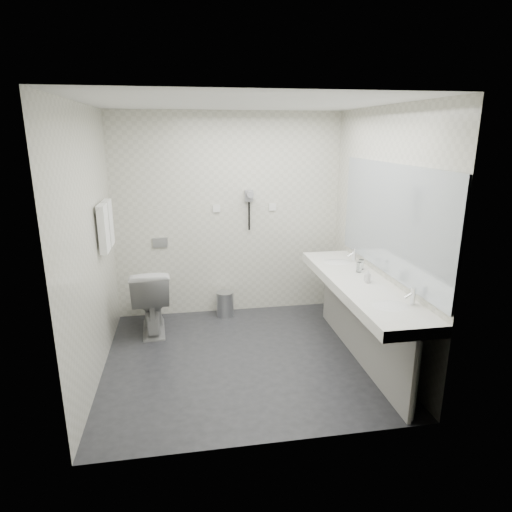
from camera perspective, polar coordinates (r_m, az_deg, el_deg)
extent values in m
plane|color=#242529|center=(4.62, -1.57, -13.22)|extent=(2.80, 2.80, 0.00)
plane|color=silver|center=(4.05, -1.85, 19.44)|extent=(2.80, 2.80, 0.00)
plane|color=beige|center=(5.42, -3.60, 5.24)|extent=(2.80, 0.00, 2.80)
plane|color=beige|center=(2.93, 1.82, -4.01)|extent=(2.80, 0.00, 2.80)
plane|color=beige|center=(4.21, -20.92, 1.11)|extent=(0.00, 2.60, 2.60)
plane|color=beige|center=(4.56, 16.02, 2.62)|extent=(0.00, 2.60, 2.60)
cube|color=silver|center=(4.40, 13.43, -3.79)|extent=(0.55, 2.20, 0.10)
cube|color=gray|center=(4.57, 13.38, -8.79)|extent=(0.03, 2.15, 0.75)
cylinder|color=silver|center=(3.76, 20.08, -15.07)|extent=(0.06, 0.06, 0.75)
cylinder|color=silver|center=(5.47, 9.51, -4.37)|extent=(0.06, 0.06, 0.75)
cube|color=#B2BCC6|center=(4.34, 17.15, 4.58)|extent=(0.02, 2.20, 1.05)
ellipsoid|color=white|center=(3.84, 17.19, -6.46)|extent=(0.40, 0.31, 0.05)
ellipsoid|color=white|center=(4.96, 10.59, -0.94)|extent=(0.40, 0.31, 0.05)
cylinder|color=silver|center=(3.90, 19.87, -4.96)|extent=(0.04, 0.04, 0.15)
cylinder|color=silver|center=(5.01, 12.74, 0.16)|extent=(0.04, 0.04, 0.15)
imported|color=beige|center=(4.37, 14.37, -2.54)|extent=(0.07, 0.07, 0.11)
imported|color=beige|center=(4.32, 14.47, -2.58)|extent=(0.06, 0.06, 0.13)
cylinder|color=silver|center=(4.64, 13.34, -1.45)|extent=(0.06, 0.06, 0.10)
cylinder|color=silver|center=(4.74, 13.61, -1.07)|extent=(0.07, 0.07, 0.10)
imported|color=white|center=(5.21, -13.56, -5.51)|extent=(0.48, 0.79, 0.78)
cube|color=#B2B5BA|center=(5.45, -12.44, 1.73)|extent=(0.18, 0.02, 0.12)
cylinder|color=#B2B5BA|center=(5.55, -4.06, -6.35)|extent=(0.27, 0.27, 0.30)
cylinder|color=#B2B5BA|center=(5.49, -4.10, -4.82)|extent=(0.22, 0.22, 0.02)
cylinder|color=silver|center=(4.68, -19.43, 6.39)|extent=(0.02, 0.62, 0.02)
cube|color=white|center=(4.58, -19.33, 3.41)|extent=(0.07, 0.24, 0.48)
cube|color=white|center=(4.85, -18.81, 4.11)|extent=(0.07, 0.24, 0.48)
cube|color=gray|center=(5.39, -0.94, 7.89)|extent=(0.10, 0.04, 0.14)
cylinder|color=gray|center=(5.31, -0.82, 8.11)|extent=(0.08, 0.14, 0.08)
cylinder|color=black|center=(5.41, -0.90, 5.25)|extent=(0.02, 0.02, 0.35)
cube|color=white|center=(5.38, -5.20, 6.20)|extent=(0.09, 0.02, 0.09)
cube|color=white|center=(5.48, 2.16, 6.43)|extent=(0.09, 0.02, 0.09)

